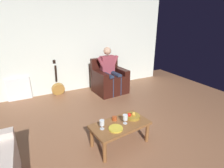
{
  "coord_description": "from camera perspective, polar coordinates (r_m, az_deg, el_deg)",
  "views": [
    {
      "loc": [
        1.27,
        1.71,
        1.96
      ],
      "look_at": [
        -0.36,
        -1.52,
        0.63
      ],
      "focal_mm": 28.12,
      "sensor_mm": 36.0,
      "label": 1
    }
  ],
  "objects": [
    {
      "name": "guitar",
      "position": [
        5.01,
        -17.16,
        -1.12
      ],
      "size": [
        0.35,
        0.31,
        0.96
      ],
      "color": "#AC7C37",
      "rests_on": "ground"
    },
    {
      "name": "wine_glass_near",
      "position": [
        2.72,
        -3.29,
        -12.64
      ],
      "size": [
        0.07,
        0.07,
        0.15
      ],
      "color": "silver",
      "rests_on": "coffee_table"
    },
    {
      "name": "candle_jar",
      "position": [
        2.97,
        0.81,
        -11.12
      ],
      "size": [
        0.08,
        0.08,
        0.06
      ],
      "primitive_type": "cylinder",
      "color": "#AB441C",
      "rests_on": "coffee_table"
    },
    {
      "name": "wine_glass_far",
      "position": [
        2.85,
        4.32,
        -10.9
      ],
      "size": [
        0.08,
        0.08,
        0.16
      ],
      "color": "silver",
      "rests_on": "coffee_table"
    },
    {
      "name": "fruit_bowl",
      "position": [
        3.05,
        6.7,
        -10.32
      ],
      "size": [
        0.24,
        0.24,
        0.11
      ],
      "color": "olive",
      "rests_on": "coffee_table"
    },
    {
      "name": "ground_plane",
      "position": [
        2.89,
        7.81,
        -22.59
      ],
      "size": [
        7.45,
        7.45,
        0.0
      ],
      "primitive_type": "plane",
      "color": "#8D5E41"
    },
    {
      "name": "armchair",
      "position": [
        4.96,
        -0.84,
        1.17
      ],
      "size": [
        0.9,
        0.82,
        0.95
      ],
      "rotation": [
        0.0,
        0.0,
        0.09
      ],
      "color": "#34140F",
      "rests_on": "ground"
    },
    {
      "name": "decorative_dish",
      "position": [
        2.76,
        1.22,
        -14.27
      ],
      "size": [
        0.22,
        0.22,
        0.02
      ],
      "primitive_type": "cylinder",
      "color": "gold",
      "rests_on": "coffee_table"
    },
    {
      "name": "coffee_table",
      "position": [
        2.92,
        2.68,
        -13.77
      ],
      "size": [
        0.99,
        0.61,
        0.38
      ],
      "rotation": [
        0.0,
        0.0,
        0.12
      ],
      "color": "brown",
      "rests_on": "ground"
    },
    {
      "name": "wall_back",
      "position": [
        5.06,
        -12.19,
        11.96
      ],
      "size": [
        5.67,
        0.06,
        2.54
      ],
      "primitive_type": "cube",
      "color": "silver",
      "rests_on": "ground"
    },
    {
      "name": "person_seated",
      "position": [
        4.84,
        -0.72,
        4.93
      ],
      "size": [
        0.66,
        0.64,
        1.26
      ],
      "rotation": [
        0.0,
        0.0,
        0.09
      ],
      "color": "#923B47",
      "rests_on": "ground"
    },
    {
      "name": "radiator",
      "position": [
        5.07,
        -28.02,
        -1.52
      ],
      "size": [
        0.57,
        0.06,
        0.57
      ],
      "primitive_type": "cube",
      "color": "white",
      "rests_on": "ground"
    }
  ]
}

